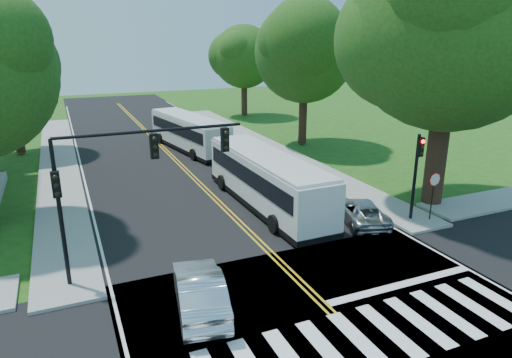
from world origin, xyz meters
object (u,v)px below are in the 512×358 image
signal_ne (417,166)px  hatchback (200,290)px  bus_lead (266,179)px  dark_sedan (263,162)px  bus_follow (189,132)px  suv (361,212)px  signal_nw (124,170)px

signal_ne → hatchback: (-12.28, -3.34, -2.21)m
bus_lead → dark_sedan: 6.91m
dark_sedan → bus_follow: bearing=-72.2°
hatchback → bus_follow: bearing=-95.2°
hatchback → suv: size_ratio=1.06×
signal_ne → bus_follow: size_ratio=0.39×
hatchback → suv: 10.65m
signal_ne → bus_follow: signal_ne is taller
bus_follow → dark_sedan: 9.01m
signal_ne → suv: bearing=160.8°
bus_follow → suv: bus_follow is taller
bus_lead → suv: (3.43, -4.11, -0.98)m
bus_lead → suv: bearing=129.0°
bus_follow → signal_ne: bearing=98.4°
signal_nw → bus_lead: bearing=31.6°
signal_nw → suv: size_ratio=1.69×
bus_lead → signal_ne: bearing=139.1°
bus_lead → dark_sedan: bearing=-113.9°
hatchback → dark_sedan: size_ratio=0.99×
signal_ne → bus_follow: 20.76m
suv → signal_nw: bearing=21.4°
bus_follow → suv: (3.77, -18.87, -0.91)m
hatchback → dark_sedan: hatchback is taller
hatchback → dark_sedan: bearing=-112.3°
dark_sedan → suv: bearing=92.4°
bus_follow → hatchback: 23.86m
bus_follow → suv: 19.26m
bus_follow → signal_nw: bearing=59.3°
bus_lead → hatchback: size_ratio=2.57×
signal_nw → hatchback: 5.24m
suv → dark_sedan: bearing=-68.8°
hatchback → suv: hatchback is taller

